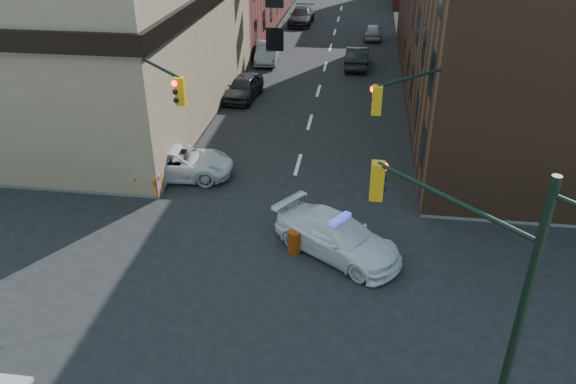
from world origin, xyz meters
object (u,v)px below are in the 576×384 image
(barrel_road, at_px, (294,242))
(barrel_bank, at_px, (185,166))
(parked_car_wfar, at_px, (267,52))
(parked_car_enear, at_px, (357,57))
(parked_car_wnear, at_px, (244,87))
(police_car, at_px, (337,236))
(pickup, at_px, (177,162))
(barricade_nw_a, at_px, (149,183))
(pedestrian_a, at_px, (140,175))
(pedestrian_b, at_px, (77,147))

(barrel_road, relative_size, barrel_bank, 1.03)
(parked_car_wfar, distance_m, barrel_bank, 20.53)
(parked_car_enear, bearing_deg, barrel_road, 87.37)
(parked_car_wnear, distance_m, barrel_bank, 11.56)
(police_car, bearing_deg, pickup, 89.81)
(police_car, relative_size, parked_car_wfar, 1.12)
(police_car, distance_m, parked_car_wfar, 27.42)
(barricade_nw_a, bearing_deg, pedestrian_a, 164.52)
(pedestrian_b, bearing_deg, pickup, -8.40)
(parked_car_wfar, height_order, barrel_road, parked_car_wfar)
(police_car, distance_m, pickup, 10.01)
(pedestrian_a, relative_size, pedestrian_b, 0.97)
(pedestrian_a, distance_m, barrel_road, 8.72)
(parked_car_enear, distance_m, barrel_bank, 21.56)
(pickup, xyz_separation_m, barrel_road, (6.61, -5.76, -0.29))
(parked_car_enear, height_order, pedestrian_b, pedestrian_b)
(parked_car_wnear, xyz_separation_m, parked_car_enear, (7.41, 8.48, 0.02))
(police_car, bearing_deg, barricade_nw_a, 102.46)
(pickup, relative_size, parked_car_wfar, 1.15)
(parked_car_wfar, xyz_separation_m, pedestrian_a, (-2.16, -22.69, 0.17))
(parked_car_enear, xyz_separation_m, barrel_road, (-1.69, -26.06, -0.33))
(pedestrian_a, xyz_separation_m, barrel_road, (7.80, -3.87, -0.48))
(police_car, height_order, pedestrian_b, pedestrian_b)
(parked_car_wfar, relative_size, barrel_road, 4.98)
(barrel_bank, distance_m, barricade_nw_a, 2.57)
(barrel_bank, bearing_deg, police_car, -36.46)
(pickup, relative_size, barricade_nw_a, 4.36)
(parked_car_wnear, distance_m, pedestrian_b, 12.91)
(parked_car_wfar, bearing_deg, police_car, -79.23)
(pedestrian_b, bearing_deg, parked_car_enear, 53.00)
(pedestrian_a, relative_size, barricade_nw_a, 1.27)
(parked_car_wnear, relative_size, barrel_road, 4.81)
(parked_car_wnear, relative_size, parked_car_wfar, 0.97)
(barricade_nw_a, bearing_deg, parked_car_enear, 73.83)
(parked_car_wfar, bearing_deg, pickup, -97.38)
(police_car, xyz_separation_m, barricade_nw_a, (-9.03, 3.55, -0.16))
(pickup, distance_m, pedestrian_a, 2.24)
(police_car, bearing_deg, parked_car_enear, 33.91)
(police_car, distance_m, barrel_bank, 9.94)
(pedestrian_b, bearing_deg, barricade_nw_a, -31.16)
(parked_car_enear, height_order, barricade_nw_a, parked_car_enear)
(barrel_bank, xyz_separation_m, barricade_nw_a, (-1.04, -2.35, 0.16))
(pickup, xyz_separation_m, pedestrian_b, (-5.56, 0.64, 0.21))
(parked_car_wfar, bearing_deg, barricade_nw_a, -98.98)
(parked_car_wnear, bearing_deg, pickup, -88.67)
(pedestrian_a, distance_m, barricade_nw_a, 0.58)
(pickup, height_order, barricade_nw_a, pickup)
(pickup, height_order, barrel_bank, pickup)
(parked_car_wfar, relative_size, parked_car_enear, 0.97)
(parked_car_wnear, height_order, barrel_bank, parked_car_wnear)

